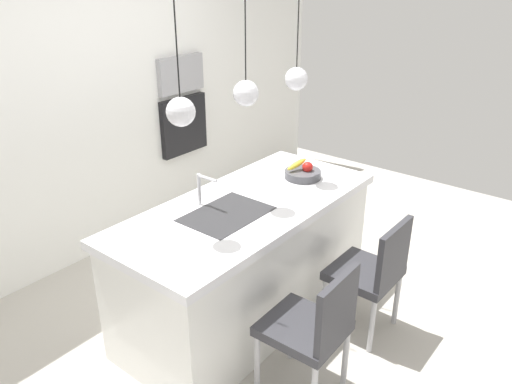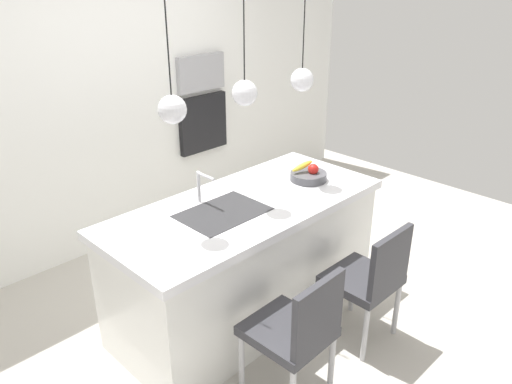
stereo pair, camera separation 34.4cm
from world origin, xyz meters
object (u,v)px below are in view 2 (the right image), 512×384
at_px(fruit_bowl, 308,175).
at_px(oven, 202,123).
at_px(chair_middle, 370,277).
at_px(microwave, 200,73).
at_px(chair_near, 297,330).

distance_m(fruit_bowl, oven, 1.66).
relative_size(fruit_bowl, chair_middle, 0.31).
xyz_separation_m(oven, chair_middle, (-0.56, -2.37, -0.43)).
distance_m(fruit_bowl, microwave, 1.73).
height_order(microwave, chair_near, microwave).
distance_m(oven, chair_middle, 2.47).
bearing_deg(chair_middle, fruit_bowl, 72.01).
bearing_deg(chair_near, oven, 61.21).
relative_size(oven, chair_middle, 0.64).
relative_size(fruit_bowl, oven, 0.49).
xyz_separation_m(microwave, oven, (0.00, 0.00, -0.50)).
distance_m(fruit_bowl, chair_middle, 0.90).
distance_m(oven, chair_near, 2.74).
xyz_separation_m(chair_near, chair_middle, (0.74, 0.00, -0.00)).
distance_m(microwave, chair_near, 2.86).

